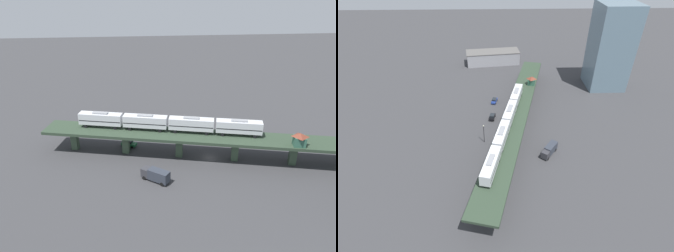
{
  "view_description": "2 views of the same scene",
  "coord_description": "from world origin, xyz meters",
  "views": [
    {
      "loc": [
        76.26,
        -18.97,
        45.51
      ],
      "look_at": [
        -4.13,
        -11.16,
        8.26
      ],
      "focal_mm": 35.0,
      "sensor_mm": 36.0,
      "label": 1
    },
    {
      "loc": [
        -6.24,
        -78.22,
        56.16
      ],
      "look_at": [
        -4.13,
        -11.16,
        8.26
      ],
      "focal_mm": 28.0,
      "sensor_mm": 36.0,
      "label": 2
    }
  ],
  "objects": [
    {
      "name": "ground_plane",
      "position": [
        0.0,
        0.0,
        0.0
      ],
      "size": [
        400.0,
        400.0,
        0.0
      ],
      "primitive_type": "plane",
      "color": "#38383A"
    },
    {
      "name": "elevated_viaduct",
      "position": [
        -0.04,
        -0.15,
        5.83
      ],
      "size": [
        29.74,
        91.4,
        6.76
      ],
      "color": "#2C3D2C",
      "rests_on": "ground"
    },
    {
      "name": "subway_train",
      "position": [
        -4.13,
        -11.16,
        9.3
      ],
      "size": [
        14.4,
        49.07,
        4.45
      ],
      "color": "silver",
      "rests_on": "elevated_viaduct"
    },
    {
      "name": "signal_hut",
      "position": [
        7.44,
        20.6,
        8.56
      ],
      "size": [
        3.89,
        3.89,
        3.4
      ],
      "color": "#33604C",
      "rests_on": "elevated_viaduct"
    },
    {
      "name": "street_car_blue",
      "position": [
        -8.13,
        17.78,
        0.94
      ],
      "size": [
        2.72,
        4.69,
        1.89
      ],
      "color": "#233D93",
      "rests_on": "ground"
    },
    {
      "name": "street_car_black",
      "position": [
        -8.89,
        5.43,
        0.94
      ],
      "size": [
        2.54,
        4.65,
        1.89
      ],
      "color": "black",
      "rests_on": "ground"
    },
    {
      "name": "street_car_green",
      "position": [
        -9.08,
        -22.17,
        0.94
      ],
      "size": [
        3.57,
        4.74,
        1.89
      ],
      "color": "#1E6638",
      "rests_on": "ground"
    },
    {
      "name": "delivery_truck",
      "position": [
        9.57,
        -15.45,
        1.76
      ],
      "size": [
        6.1,
        7.12,
        3.2
      ],
      "color": "#333338",
      "rests_on": "ground"
    },
    {
      "name": "street_lamp",
      "position": [
        -11.4,
        -8.7,
        4.11
      ],
      "size": [
        0.44,
        0.44,
        6.94
      ],
      "color": "black",
      "rests_on": "ground"
    },
    {
      "name": "warehouse_building",
      "position": [
        -9.1,
        60.9,
        3.41
      ],
      "size": [
        29.63,
        13.76,
        6.8
      ],
      "color": "#99999E",
      "rests_on": "ground"
    },
    {
      "name": "office_tower",
      "position": [
        42.56,
        32.57,
        18.0
      ],
      "size": [
        16.0,
        16.0,
        36.0
      ],
      "color": "slate",
      "rests_on": "ground"
    }
  ]
}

